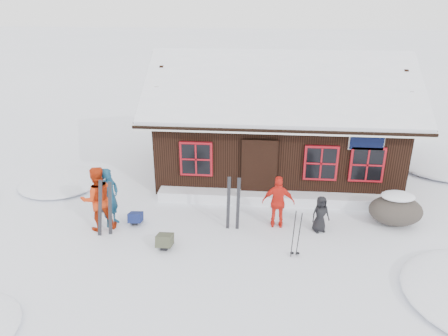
{
  "coord_description": "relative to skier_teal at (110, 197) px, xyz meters",
  "views": [
    {
      "loc": [
        0.91,
        -10.26,
        6.5
      ],
      "look_at": [
        -0.16,
        1.89,
        1.3
      ],
      "focal_mm": 35.0,
      "sensor_mm": 36.0,
      "label": 1
    }
  ],
  "objects": [
    {
      "name": "snow_mounds",
      "position": [
        4.94,
        1.38,
        -0.88
      ],
      "size": [
        20.6,
        13.2,
        0.48
      ],
      "color": "white",
      "rests_on": "ground"
    },
    {
      "name": "ground",
      "position": [
        3.29,
        -0.48,
        -0.88
      ],
      "size": [
        120.0,
        120.0,
        0.0
      ],
      "primitive_type": "plane",
      "color": "white",
      "rests_on": "ground"
    },
    {
      "name": "skier_orange_right",
      "position": [
        4.76,
        0.3,
        -0.1
      ],
      "size": [
        0.93,
        0.41,
        1.57
      ],
      "primitive_type": "imported",
      "rotation": [
        0.0,
        0.0,
        3.11
      ],
      "color": "red",
      "rests_on": "ground"
    },
    {
      "name": "skier_crouched",
      "position": [
        5.94,
        0.16,
        -0.34
      ],
      "size": [
        0.61,
        0.5,
        1.07
      ],
      "primitive_type": "imported",
      "rotation": [
        0.0,
        0.0,
        0.34
      ],
      "color": "black",
      "rests_on": "ground"
    },
    {
      "name": "backpack_blue",
      "position": [
        0.65,
        0.12,
        -0.75
      ],
      "size": [
        0.4,
        0.51,
        0.27
      ],
      "primitive_type": "cube",
      "rotation": [
        0.0,
        0.0,
        0.06
      ],
      "color": "#131E51",
      "rests_on": "ground"
    },
    {
      "name": "mountain_hut",
      "position": [
        4.79,
        4.5,
        0.7
      ],
      "size": [
        8.9,
        6.09,
        4.42
      ],
      "color": "black",
      "rests_on": "ground"
    },
    {
      "name": "boulder",
      "position": [
        8.17,
        0.78,
        -0.43
      ],
      "size": [
        1.52,
        1.14,
        0.88
      ],
      "color": "#433C35",
      "rests_on": "ground"
    },
    {
      "name": "snow_drift",
      "position": [
        4.79,
        1.77,
        -0.71
      ],
      "size": [
        7.6,
        0.6,
        0.35
      ],
      "primitive_type": "cube",
      "color": "white",
      "rests_on": "ground"
    },
    {
      "name": "skier_teal",
      "position": [
        0.0,
        0.0,
        0.0
      ],
      "size": [
        0.56,
        0.73,
        1.76
      ],
      "primitive_type": "imported",
      "rotation": [
        0.0,
        0.0,
        1.33
      ],
      "color": "navy",
      "rests_on": "ground"
    },
    {
      "name": "ski_pair_right",
      "position": [
        3.5,
        0.06,
        -0.1
      ],
      "size": [
        0.41,
        0.07,
        1.66
      ],
      "rotation": [
        0.0,
        0.0,
        -0.08
      ],
      "color": "black",
      "rests_on": "ground"
    },
    {
      "name": "ski_poles",
      "position": [
        5.18,
        -1.15,
        -0.26
      ],
      "size": [
        0.24,
        0.12,
        1.33
      ],
      "color": "black",
      "rests_on": "ground"
    },
    {
      "name": "ski_pair_left",
      "position": [
        0.05,
        -0.58,
        -0.07
      ],
      "size": [
        0.56,
        0.12,
        1.72
      ],
      "rotation": [
        0.0,
        0.0,
        0.0
      ],
      "color": "black",
      "rests_on": "ground"
    },
    {
      "name": "backpack_olive",
      "position": [
        1.77,
        -1.05,
        -0.73
      ],
      "size": [
        0.42,
        0.55,
        0.29
      ],
      "primitive_type": "cube",
      "rotation": [
        0.0,
        0.0,
        0.02
      ],
      "color": "#3D402E",
      "rests_on": "ground"
    },
    {
      "name": "skier_orange_left",
      "position": [
        -0.27,
        -0.25,
        0.07
      ],
      "size": [
        1.15,
        1.08,
        1.9
      ],
      "primitive_type": "imported",
      "rotation": [
        0.0,
        0.0,
        3.65
      ],
      "color": "red",
      "rests_on": "ground"
    },
    {
      "name": "ski_pair_mid",
      "position": [
        -0.5,
        0.61,
        -0.18
      ],
      "size": [
        0.48,
        0.2,
        1.5
      ],
      "rotation": [
        0.0,
        0.0,
        -0.31
      ],
      "color": "black",
      "rests_on": "ground"
    }
  ]
}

